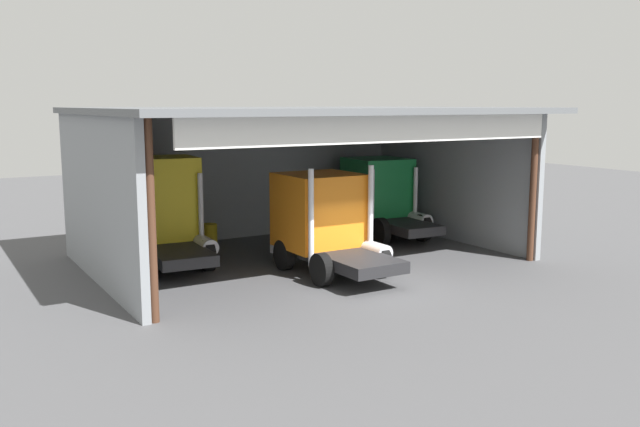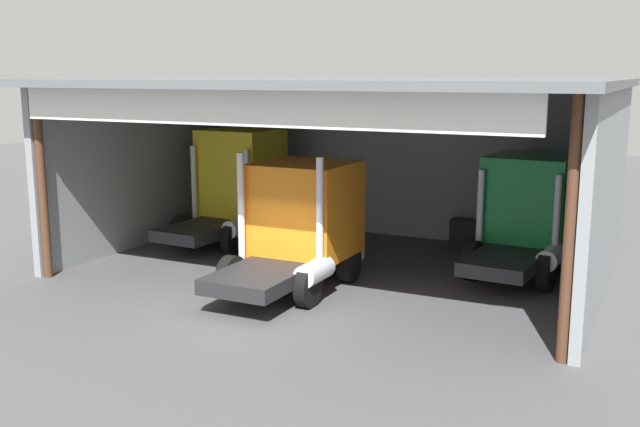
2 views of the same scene
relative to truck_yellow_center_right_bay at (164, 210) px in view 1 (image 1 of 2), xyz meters
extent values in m
plane|color=#4C4C4F|center=(4.55, -6.28, -1.91)|extent=(80.00, 80.00, 0.00)
cube|color=gray|center=(4.55, 3.26, 0.70)|extent=(14.23, 0.24, 5.23)
cube|color=gray|center=(-2.56, -1.51, 0.70)|extent=(0.24, 9.55, 5.23)
cube|color=gray|center=(11.66, -1.51, 0.70)|extent=(0.24, 9.55, 5.23)
cube|color=slate|center=(4.55, -2.07, 3.42)|extent=(14.83, 10.65, 0.20)
cylinder|color=#4C2D1E|center=(-2.31, -6.13, 0.70)|extent=(0.24, 0.24, 5.23)
cylinder|color=#4C2D1E|center=(11.41, -6.13, 0.70)|extent=(0.24, 0.24, 5.23)
cube|color=white|center=(4.55, -6.73, 2.97)|extent=(12.80, 0.12, 0.90)
cube|color=yellow|center=(0.00, 0.30, 0.34)|extent=(2.54, 2.22, 2.97)
cube|color=black|center=(0.07, 1.35, 0.86)|extent=(2.04, 0.20, 0.89)
cube|color=silver|center=(0.07, 1.38, -1.24)|extent=(2.29, 0.31, 0.44)
cube|color=#232326|center=(-0.13, -1.59, -1.21)|extent=(2.03, 3.56, 0.36)
cylinder|color=silver|center=(-1.16, -0.80, -0.03)|extent=(0.18, 0.18, 2.71)
cylinder|color=silver|center=(1.00, -0.95, -0.03)|extent=(0.18, 0.18, 2.71)
cylinder|color=silver|center=(0.97, -1.36, -1.09)|extent=(0.64, 1.24, 0.56)
cylinder|color=black|center=(-1.02, 0.78, -1.39)|extent=(0.37, 1.06, 1.05)
cylinder|color=black|center=(1.08, 0.64, -1.39)|extent=(0.37, 1.06, 1.05)
cylinder|color=black|center=(-1.18, -1.52, -1.39)|extent=(0.37, 1.06, 1.05)
cylinder|color=black|center=(0.92, -1.66, -1.39)|extent=(0.37, 1.06, 1.05)
cube|color=orange|center=(4.28, -3.35, 0.10)|extent=(2.51, 2.46, 2.49)
cube|color=black|center=(4.28, -2.10, 0.53)|extent=(2.13, 0.06, 0.75)
cube|color=silver|center=(4.28, -2.07, -1.25)|extent=(2.38, 0.16, 0.44)
cube|color=#232326|center=(4.29, -5.31, -1.22)|extent=(1.89, 3.56, 0.36)
cylinder|color=silver|center=(3.16, -4.73, 0.14)|extent=(0.18, 0.18, 3.07)
cylinder|color=silver|center=(5.42, -4.72, 0.14)|extent=(0.18, 0.18, 3.07)
cylinder|color=silver|center=(5.42, -5.00, -1.10)|extent=(0.56, 1.20, 0.56)
cylinder|color=black|center=(3.18, -2.86, -1.40)|extent=(0.30, 1.03, 1.03)
cylinder|color=black|center=(5.39, -2.86, -1.40)|extent=(0.30, 1.03, 1.03)
cylinder|color=black|center=(3.18, -5.31, -1.40)|extent=(0.30, 1.03, 1.03)
cylinder|color=black|center=(5.39, -5.30, -1.40)|extent=(0.30, 1.03, 1.03)
cube|color=#197F3D|center=(9.49, 0.61, 0.14)|extent=(2.48, 2.55, 2.49)
cube|color=black|center=(9.59, 1.82, 0.57)|extent=(1.96, 0.21, 0.75)
cube|color=silver|center=(9.59, 1.85, -1.21)|extent=(2.19, 0.33, 0.44)
cube|color=#232326|center=(9.34, -1.33, -1.18)|extent=(1.99, 3.67, 0.36)
cylinder|color=silver|center=(8.36, -0.65, -0.14)|extent=(0.18, 0.18, 2.42)
cylinder|color=silver|center=(10.42, -0.81, -0.14)|extent=(0.18, 0.18, 2.42)
cylinder|color=silver|center=(10.40, -1.11, -1.06)|extent=(0.65, 1.24, 0.56)
cylinder|color=black|center=(8.53, 1.16, -1.36)|extent=(0.39, 1.13, 1.11)
cylinder|color=black|center=(10.53, 1.01, -1.36)|extent=(0.39, 1.13, 1.11)
cylinder|color=black|center=(8.34, -1.26, -1.36)|extent=(0.39, 1.13, 1.11)
cylinder|color=black|center=(10.34, -1.41, -1.36)|extent=(0.39, 1.13, 1.11)
cylinder|color=gold|center=(2.47, 2.00, -1.46)|extent=(0.58, 0.58, 0.91)
cube|color=black|center=(7.27, 2.09, -1.41)|extent=(0.90, 0.60, 1.00)
camera|label=1|loc=(-7.39, -22.89, 3.63)|focal=38.52mm
camera|label=2|loc=(13.08, -20.31, 3.65)|focal=40.77mm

